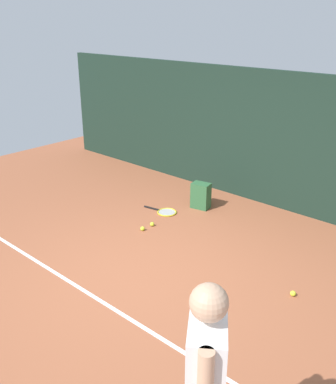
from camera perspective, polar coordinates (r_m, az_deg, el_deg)
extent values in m
plane|color=#9E5638|center=(5.64, -2.75, -10.61)|extent=(12.00, 12.00, 0.00)
cube|color=#192D23|center=(7.44, 13.53, 6.51)|extent=(10.00, 0.10, 2.25)
cube|color=white|center=(5.23, -8.70, -13.82)|extent=(9.00, 0.05, 0.00)
cube|color=white|center=(2.75, 4.99, -21.51)|extent=(0.41, 0.45, 0.60)
sphere|color=#D8A884|center=(2.47, 5.33, -14.10)|extent=(0.22, 0.22, 0.22)
cylinder|color=#D8A884|center=(2.92, 5.15, -18.69)|extent=(0.09, 0.09, 0.62)
cylinder|color=black|center=(7.40, -2.11, -2.12)|extent=(0.30, 0.08, 0.03)
torus|color=gold|center=(7.25, -0.14, -2.64)|extent=(0.37, 0.37, 0.02)
cylinder|color=#B2B2B2|center=(7.25, -0.14, -2.64)|extent=(0.32, 0.32, 0.00)
cube|color=#2D6038|center=(7.38, 4.28, -0.47)|extent=(0.33, 0.25, 0.44)
cube|color=#23562D|center=(7.53, 4.74, -0.68)|extent=(0.23, 0.12, 0.20)
sphere|color=#CCE033|center=(6.81, -2.08, -4.19)|extent=(0.07, 0.07, 0.07)
sphere|color=#CCE033|center=(5.43, 15.92, -12.55)|extent=(0.07, 0.07, 0.07)
sphere|color=#CCE033|center=(6.68, -3.33, -4.77)|extent=(0.07, 0.07, 0.07)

